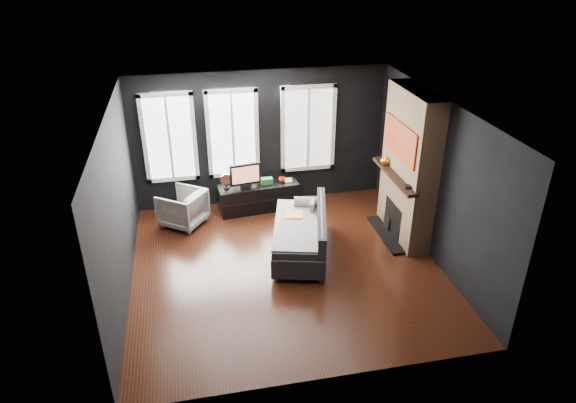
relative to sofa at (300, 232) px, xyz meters
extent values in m
plane|color=black|center=(-0.32, -0.38, -0.41)|extent=(5.00, 5.00, 0.00)
plane|color=white|center=(-0.32, -0.38, 2.29)|extent=(5.00, 5.00, 0.00)
cube|color=black|center=(-0.32, 2.12, 0.94)|extent=(5.00, 0.02, 2.70)
cube|color=black|center=(-2.82, -0.38, 0.94)|extent=(0.02, 5.00, 2.70)
cube|color=black|center=(2.18, -0.38, 0.94)|extent=(0.02, 5.00, 2.70)
cube|color=gray|center=(0.33, 0.47, 0.18)|extent=(0.16, 0.30, 0.30)
imported|color=white|center=(-1.95, 1.41, -0.03)|extent=(0.99, 1.00, 0.75)
imported|color=red|center=(0.03, 1.75, 0.20)|extent=(0.15, 0.13, 0.13)
imported|color=tan|center=(0.09, 1.81, 0.24)|extent=(0.16, 0.04, 0.21)
cube|color=#2C6831|center=(-0.28, 1.73, 0.19)|extent=(0.23, 0.16, 0.12)
imported|color=gold|center=(1.73, 0.67, 0.91)|extent=(0.24, 0.25, 0.18)
cylinder|color=black|center=(1.73, -0.33, 0.84)|extent=(0.13, 0.13, 0.04)
camera|label=1|loc=(-1.71, -7.35, 4.46)|focal=32.00mm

